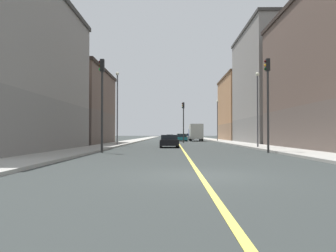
{
  "coord_description": "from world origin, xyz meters",
  "views": [
    {
      "loc": [
        -0.93,
        -11.23,
        1.39
      ],
      "look_at": [
        -1.47,
        34.08,
        2.41
      ],
      "focal_mm": 36.1,
      "sensor_mm": 36.0,
      "label": 1
    }
  ],
  "objects_px": {
    "traffic_light_left_near": "(268,93)",
    "car_teal": "(182,138)",
    "building_left_mid": "(280,86)",
    "traffic_light_median_far": "(183,117)",
    "car_yellow": "(181,137)",
    "box_truck": "(196,132)",
    "car_black": "(169,141)",
    "traffic_light_right_near": "(102,93)",
    "car_green": "(170,137)",
    "building_left_far": "(250,109)",
    "street_lamp_left_near": "(258,101)",
    "street_lamp_left_far": "(217,116)",
    "street_lamp_right_near": "(117,101)",
    "car_silver": "(190,137)",
    "building_right_midblock": "(64,107)"
  },
  "relations": [
    {
      "from": "car_yellow",
      "to": "car_black",
      "type": "height_order",
      "value": "car_yellow"
    },
    {
      "from": "traffic_light_median_far",
      "to": "street_lamp_left_far",
      "type": "distance_m",
      "value": 10.58
    },
    {
      "from": "building_right_midblock",
      "to": "car_black",
      "type": "relative_size",
      "value": 3.87
    },
    {
      "from": "car_teal",
      "to": "car_green",
      "type": "relative_size",
      "value": 1.01
    },
    {
      "from": "street_lamp_right_near",
      "to": "street_lamp_left_far",
      "type": "xyz_separation_m",
      "value": [
        14.07,
        21.64,
        -0.53
      ]
    },
    {
      "from": "traffic_light_left_near",
      "to": "car_teal",
      "type": "xyz_separation_m",
      "value": [
        -5.17,
        36.43,
        -3.74
      ]
    },
    {
      "from": "traffic_light_right_near",
      "to": "car_green",
      "type": "xyz_separation_m",
      "value": [
        4.61,
        56.23,
        -3.76
      ]
    },
    {
      "from": "traffic_light_left_near",
      "to": "street_lamp_right_near",
      "type": "distance_m",
      "value": 18.42
    },
    {
      "from": "traffic_light_median_far",
      "to": "car_silver",
      "type": "relative_size",
      "value": 1.36
    },
    {
      "from": "building_left_mid",
      "to": "building_left_far",
      "type": "bearing_deg",
      "value": 90.0
    },
    {
      "from": "traffic_light_right_near",
      "to": "car_yellow",
      "type": "height_order",
      "value": "traffic_light_right_near"
    },
    {
      "from": "building_left_mid",
      "to": "traffic_light_median_far",
      "type": "distance_m",
      "value": 14.83
    },
    {
      "from": "street_lamp_right_near",
      "to": "car_black",
      "type": "distance_m",
      "value": 8.18
    },
    {
      "from": "car_black",
      "to": "traffic_light_median_far",
      "type": "bearing_deg",
      "value": 83.26
    },
    {
      "from": "traffic_light_median_far",
      "to": "car_teal",
      "type": "bearing_deg",
      "value": 89.63
    },
    {
      "from": "building_right_midblock",
      "to": "car_green",
      "type": "bearing_deg",
      "value": 70.18
    },
    {
      "from": "traffic_light_left_near",
      "to": "street_lamp_left_far",
      "type": "height_order",
      "value": "street_lamp_left_far"
    },
    {
      "from": "building_left_mid",
      "to": "traffic_light_right_near",
      "type": "bearing_deg",
      "value": -130.03
    },
    {
      "from": "car_green",
      "to": "street_lamp_left_far",
      "type": "bearing_deg",
      "value": -68.6
    },
    {
      "from": "street_lamp_left_near",
      "to": "car_teal",
      "type": "bearing_deg",
      "value": 101.84
    },
    {
      "from": "car_yellow",
      "to": "box_truck",
      "type": "relative_size",
      "value": 0.59
    },
    {
      "from": "traffic_light_right_near",
      "to": "traffic_light_median_far",
      "type": "bearing_deg",
      "value": 75.36
    },
    {
      "from": "building_right_midblock",
      "to": "car_yellow",
      "type": "height_order",
      "value": "building_right_midblock"
    },
    {
      "from": "building_left_far",
      "to": "car_teal",
      "type": "xyz_separation_m",
      "value": [
        -14.06,
        -7.49,
        -5.84
      ]
    },
    {
      "from": "building_left_far",
      "to": "car_teal",
      "type": "distance_m",
      "value": 16.97
    },
    {
      "from": "box_truck",
      "to": "traffic_light_right_near",
      "type": "bearing_deg",
      "value": -103.92
    },
    {
      "from": "street_lamp_left_near",
      "to": "street_lamp_left_far",
      "type": "height_order",
      "value": "street_lamp_left_far"
    },
    {
      "from": "street_lamp_left_near",
      "to": "car_teal",
      "type": "height_order",
      "value": "street_lamp_left_near"
    },
    {
      "from": "car_yellow",
      "to": "car_black",
      "type": "xyz_separation_m",
      "value": [
        -2.12,
        -33.39,
        -0.03
      ]
    },
    {
      "from": "street_lamp_left_near",
      "to": "traffic_light_left_near",
      "type": "bearing_deg",
      "value": -98.35
    },
    {
      "from": "building_right_midblock",
      "to": "car_black",
      "type": "distance_m",
      "value": 17.26
    },
    {
      "from": "traffic_light_right_near",
      "to": "car_yellow",
      "type": "relative_size",
      "value": 1.48
    },
    {
      "from": "building_left_mid",
      "to": "street_lamp_left_near",
      "type": "bearing_deg",
      "value": -113.59
    },
    {
      "from": "building_left_mid",
      "to": "box_truck",
      "type": "bearing_deg",
      "value": 130.14
    },
    {
      "from": "street_lamp_right_near",
      "to": "car_teal",
      "type": "bearing_deg",
      "value": 71.43
    },
    {
      "from": "building_left_far",
      "to": "car_green",
      "type": "distance_m",
      "value": 21.28
    },
    {
      "from": "street_lamp_left_near",
      "to": "car_green",
      "type": "relative_size",
      "value": 1.77
    },
    {
      "from": "traffic_light_left_near",
      "to": "traffic_light_right_near",
      "type": "xyz_separation_m",
      "value": [
        -12.07,
        0.0,
        -0.0
      ]
    },
    {
      "from": "car_teal",
      "to": "building_left_far",
      "type": "bearing_deg",
      "value": 28.05
    },
    {
      "from": "car_silver",
      "to": "street_lamp_left_near",
      "type": "bearing_deg",
      "value": -85.53
    },
    {
      "from": "building_left_far",
      "to": "traffic_light_right_near",
      "type": "xyz_separation_m",
      "value": [
        -20.95,
        -43.92,
        -2.1
      ]
    },
    {
      "from": "street_lamp_left_near",
      "to": "street_lamp_left_far",
      "type": "bearing_deg",
      "value": 90.0
    },
    {
      "from": "street_lamp_right_near",
      "to": "car_yellow",
      "type": "xyz_separation_m",
      "value": [
        7.94,
        29.65,
        -4.33
      ]
    },
    {
      "from": "street_lamp_right_near",
      "to": "box_truck",
      "type": "height_order",
      "value": "street_lamp_right_near"
    },
    {
      "from": "building_left_far",
      "to": "car_yellow",
      "type": "bearing_deg",
      "value": -174.74
    },
    {
      "from": "car_yellow",
      "to": "car_silver",
      "type": "bearing_deg",
      "value": 79.51
    },
    {
      "from": "traffic_light_left_near",
      "to": "car_green",
      "type": "bearing_deg",
      "value": 97.55
    },
    {
      "from": "traffic_light_left_near",
      "to": "street_lamp_left_far",
      "type": "relative_size",
      "value": 0.96
    },
    {
      "from": "building_left_mid",
      "to": "street_lamp_right_near",
      "type": "relative_size",
      "value": 2.26
    },
    {
      "from": "box_truck",
      "to": "car_teal",
      "type": "bearing_deg",
      "value": -142.25
    }
  ]
}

